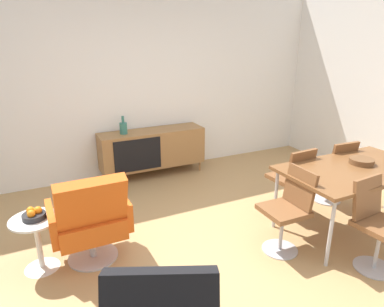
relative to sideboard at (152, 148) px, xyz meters
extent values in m
plane|color=tan|center=(-0.18, -2.30, -0.44)|extent=(8.32, 8.32, 0.00)
cube|color=white|center=(-0.18, 0.30, 0.96)|extent=(6.80, 0.12, 2.80)
cube|color=olive|center=(0.00, 0.00, 0.00)|extent=(1.60, 0.44, 0.56)
cube|color=black|center=(-0.30, -0.22, 0.00)|extent=(0.70, 0.01, 0.48)
cylinder|color=olive|center=(-0.74, -0.17, -0.36)|extent=(0.03, 0.03, 0.16)
cylinder|color=olive|center=(0.74, -0.17, -0.36)|extent=(0.03, 0.03, 0.16)
cylinder|color=olive|center=(-0.74, 0.17, -0.36)|extent=(0.03, 0.03, 0.16)
cylinder|color=olive|center=(0.74, 0.17, -0.36)|extent=(0.03, 0.03, 0.16)
cylinder|color=#337266|center=(-0.43, 0.00, 0.36)|extent=(0.11, 0.11, 0.16)
cylinder|color=#337266|center=(-0.43, 0.00, 0.49)|extent=(0.04, 0.04, 0.10)
cube|color=brown|center=(1.43, -2.47, 0.28)|extent=(1.60, 0.90, 0.04)
cylinder|color=#B7B7BC|center=(0.71, -2.86, -0.09)|extent=(0.04, 0.04, 0.70)
cylinder|color=#B7B7BC|center=(0.71, -2.08, -0.09)|extent=(0.04, 0.04, 0.70)
cylinder|color=#B7B7BC|center=(2.15, -2.08, -0.09)|extent=(0.04, 0.04, 0.70)
cylinder|color=brown|center=(1.58, -2.42, 0.33)|extent=(0.26, 0.26, 0.06)
cube|color=brown|center=(0.48, -2.47, 0.01)|extent=(0.41, 0.41, 0.05)
cube|color=brown|center=(0.66, -2.48, 0.23)|extent=(0.10, 0.38, 0.38)
cylinder|color=#B7B7BC|center=(0.48, -2.47, -0.23)|extent=(0.04, 0.04, 0.42)
cylinder|color=#B7B7BC|center=(0.48, -2.47, -0.43)|extent=(0.36, 0.36, 0.01)
cube|color=brown|center=(1.08, -3.09, 0.01)|extent=(0.43, 0.43, 0.05)
cube|color=brown|center=(1.06, -2.91, 0.23)|extent=(0.39, 0.12, 0.38)
cylinder|color=#B7B7BC|center=(1.08, -3.09, -0.23)|extent=(0.04, 0.04, 0.42)
cylinder|color=#B7B7BC|center=(1.08, -3.09, -0.43)|extent=(0.36, 0.36, 0.01)
cube|color=brown|center=(1.78, -1.85, 0.01)|extent=(0.42, 0.42, 0.05)
cube|color=brown|center=(1.77, -2.03, 0.23)|extent=(0.38, 0.11, 0.38)
cylinder|color=#B7B7BC|center=(1.78, -1.85, -0.23)|extent=(0.04, 0.04, 0.42)
cylinder|color=#B7B7BC|center=(1.78, -1.85, -0.43)|extent=(0.36, 0.36, 0.01)
cube|color=brown|center=(1.08, -1.85, 0.01)|extent=(0.42, 0.42, 0.05)
cube|color=brown|center=(1.09, -2.03, 0.23)|extent=(0.38, 0.11, 0.38)
cylinder|color=#B7B7BC|center=(1.08, -1.85, -0.23)|extent=(0.04, 0.04, 0.42)
cylinder|color=#B7B7BC|center=(1.08, -1.85, -0.43)|extent=(0.36, 0.36, 0.01)
cube|color=#D85919|center=(-1.26, -1.76, -0.06)|extent=(0.61, 0.57, 0.20)
cube|color=#D85919|center=(-1.26, -2.00, 0.25)|extent=(0.60, 0.27, 0.51)
cube|color=#D85919|center=(-0.93, -1.76, 0.02)|extent=(0.06, 0.50, 0.28)
cube|color=#D85919|center=(-1.59, -1.76, 0.02)|extent=(0.06, 0.50, 0.28)
cylinder|color=#B7B7BC|center=(-1.26, -1.76, -0.30)|extent=(0.06, 0.06, 0.28)
cylinder|color=#B7B7BC|center=(-1.26, -1.76, -0.43)|extent=(0.48, 0.48, 0.02)
cylinder|color=white|center=(-1.72, -1.72, 0.07)|extent=(0.44, 0.44, 0.02)
cylinder|color=white|center=(-1.72, -1.72, -0.19)|extent=(0.05, 0.05, 0.50)
cone|color=white|center=(-1.72, -1.72, -0.43)|extent=(0.32, 0.32, 0.02)
cylinder|color=#262628|center=(-1.72, -1.72, 0.11)|extent=(0.20, 0.20, 0.05)
sphere|color=orange|center=(-1.68, -1.71, 0.15)|extent=(0.07, 0.07, 0.07)
sphere|color=orange|center=(-1.74, -1.68, 0.15)|extent=(0.07, 0.07, 0.07)
sphere|color=orange|center=(-1.74, -1.75, 0.15)|extent=(0.07, 0.07, 0.07)
camera|label=1|loc=(-1.63, -4.75, 1.62)|focal=31.79mm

